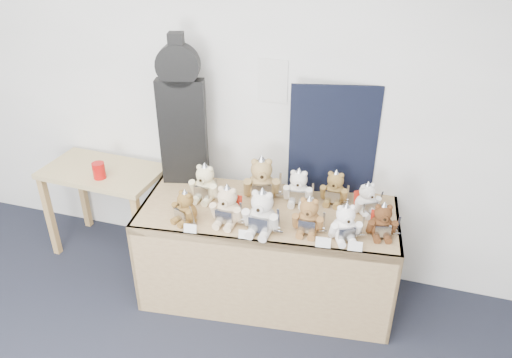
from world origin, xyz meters
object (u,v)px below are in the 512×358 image
(teddy_back_centre_left, at_px, (262,181))
(red_cup, at_px, (99,171))
(teddy_front_right, at_px, (308,217))
(teddy_back_right, at_px, (335,189))
(teddy_front_far_left, at_px, (185,208))
(teddy_front_centre, at_px, (262,213))
(teddy_front_end, at_px, (382,222))
(teddy_front_left, at_px, (227,207))
(teddy_front_far_right, at_px, (345,224))
(side_table, at_px, (104,184))
(display_table, at_px, (266,235))
(teddy_back_end, at_px, (367,200))
(guitar_case, at_px, (182,114))
(teddy_back_centre_right, at_px, (298,188))
(teddy_back_left, at_px, (205,184))

(teddy_back_centre_left, bearing_deg, red_cup, 168.24)
(teddy_front_right, height_order, teddy_back_right, teddy_front_right)
(teddy_front_far_left, height_order, teddy_front_centre, teddy_front_centre)
(teddy_front_end, xyz_separation_m, teddy_back_right, (-0.34, 0.30, 0.00))
(teddy_front_left, height_order, teddy_front_end, teddy_front_left)
(teddy_front_right, xyz_separation_m, teddy_front_far_right, (0.23, -0.01, -0.00))
(side_table, relative_size, red_cup, 7.50)
(teddy_back_centre_left, distance_m, teddy_back_right, 0.50)
(display_table, relative_size, side_table, 1.96)
(teddy_front_right, xyz_separation_m, teddy_back_right, (0.10, 0.39, -0.00))
(teddy_front_far_left, xyz_separation_m, teddy_back_centre_left, (0.39, 0.41, 0.04))
(display_table, distance_m, teddy_front_end, 0.78)
(display_table, relative_size, teddy_front_right, 6.56)
(teddy_front_far_left, xyz_separation_m, teddy_front_far_right, (1.01, 0.11, 0.01))
(display_table, distance_m, teddy_front_far_left, 0.58)
(teddy_back_end, bearing_deg, teddy_front_far_left, 164.37)
(guitar_case, bearing_deg, teddy_back_centre_right, -17.28)
(teddy_front_right, bearing_deg, teddy_front_end, 9.26)
(teddy_front_left, bearing_deg, teddy_front_centre, -4.25)
(teddy_front_centre, height_order, teddy_back_right, teddy_front_centre)
(teddy_front_left, height_order, teddy_front_right, teddy_front_left)
(display_table, xyz_separation_m, teddy_back_centre_right, (0.16, 0.23, 0.27))
(teddy_front_far_right, distance_m, teddy_back_end, 0.35)
(teddy_front_left, xyz_separation_m, teddy_back_right, (0.61, 0.45, -0.01))
(teddy_back_left, bearing_deg, teddy_front_end, -0.01)
(teddy_back_right, bearing_deg, display_table, -139.93)
(teddy_front_far_left, height_order, teddy_front_right, teddy_front_right)
(teddy_back_right, bearing_deg, teddy_back_end, -13.54)
(teddy_front_far_left, bearing_deg, display_table, 46.73)
(side_table, xyz_separation_m, teddy_front_right, (1.66, -0.29, 0.21))
(guitar_case, relative_size, teddy_back_centre_right, 3.90)
(teddy_front_far_left, bearing_deg, teddy_back_centre_left, 70.23)
(teddy_front_right, xyz_separation_m, teddy_back_end, (0.32, 0.33, -0.01))
(red_cup, bearing_deg, teddy_back_end, 4.63)
(teddy_front_right, relative_size, teddy_back_end, 1.11)
(teddy_front_far_left, bearing_deg, red_cup, -175.77)
(teddy_front_right, relative_size, teddy_back_centre_right, 0.99)
(red_cup, relative_size, teddy_front_far_right, 0.45)
(teddy_back_left, bearing_deg, teddy_back_centre_right, 16.88)
(teddy_front_far_right, height_order, teddy_back_end, teddy_front_far_right)
(teddy_front_left, bearing_deg, teddy_front_far_right, 5.34)
(red_cup, distance_m, teddy_front_far_right, 1.83)
(teddy_front_far_left, xyz_separation_m, teddy_back_right, (0.88, 0.51, 0.01))
(guitar_case, relative_size, teddy_front_end, 4.25)
(guitar_case, height_order, teddy_front_right, guitar_case)
(teddy_back_centre_left, relative_size, teddy_back_right, 1.31)
(display_table, xyz_separation_m, side_table, (-1.36, 0.20, 0.06))
(guitar_case, xyz_separation_m, teddy_back_end, (1.31, -0.04, -0.43))
(red_cup, bearing_deg, teddy_back_centre_right, 5.74)
(teddy_back_end, bearing_deg, side_table, 143.55)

